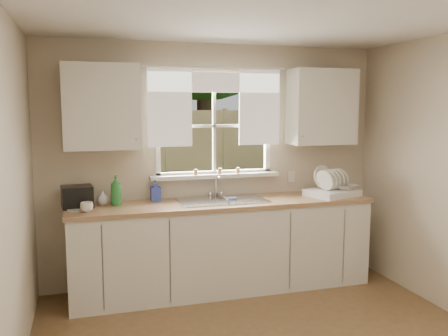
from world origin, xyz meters
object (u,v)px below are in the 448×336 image
object	(u,v)px
dish_rack	(332,189)
soap_bottle_a	(116,190)
cup	(87,207)
black_appliance	(77,197)

from	to	relation	value
dish_rack	soap_bottle_a	bearing A→B (deg)	176.04
cup	black_appliance	world-z (taller)	black_appliance
dish_rack	black_appliance	xyz separation A→B (m)	(-2.59, 0.15, 0.03)
soap_bottle_a	cup	distance (m)	0.38
dish_rack	cup	size ratio (longest dim) A/B	5.30
dish_rack	black_appliance	distance (m)	2.60
cup	soap_bottle_a	bearing A→B (deg)	23.63
dish_rack	soap_bottle_a	distance (m)	2.24
cup	dish_rack	bearing A→B (deg)	-15.72
dish_rack	soap_bottle_a	size ratio (longest dim) A/B	2.09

